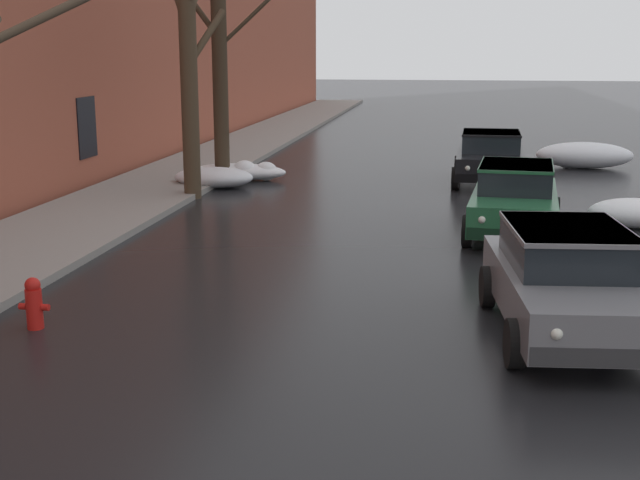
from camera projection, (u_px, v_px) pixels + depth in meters
The scene contains 11 objects.
left_sidewalk_slab at pixel (126, 200), 20.62m from camera, with size 3.09×80.00×0.14m, color gray.
snow_bank_near_corner_left at pixel (242, 172), 24.10m from camera, with size 2.75×1.01×0.58m.
snow_bank_along_left_kerb at pixel (633, 213), 17.76m from camera, with size 1.88×1.14×0.61m.
snow_bank_mid_block_left at pixel (212, 177), 22.88m from camera, with size 2.16×1.31×0.55m.
snow_bank_near_corner_right at pixel (583, 156), 26.48m from camera, with size 2.95×1.38×0.81m.
bare_tree_mid_block at pixel (190, 63), 20.57m from camera, with size 2.00×2.27×6.25m.
bare_tree_far_down_block at pixel (220, 51), 23.18m from camera, with size 3.30×2.27×6.99m.
sedan_grey_approaching_near_lane at pixel (567, 279), 11.02m from camera, with size 2.18×4.10×1.42m.
sedan_green_parked_kerbside_close at pixel (515, 198), 16.96m from camera, with size 2.10×4.17×1.42m.
sedan_black_parked_kerbside_mid at pixel (490, 156), 23.43m from camera, with size 2.10×3.99×1.42m.
fire_hydrant at pixel (34, 303), 11.32m from camera, with size 0.42×0.22×0.71m.
Camera 1 is at (0.93, -1.34, 3.69)m, focal length 47.57 mm.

